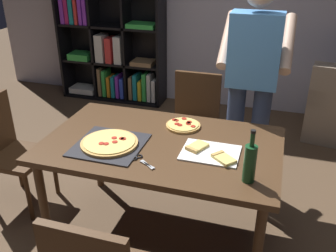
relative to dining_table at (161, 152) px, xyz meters
The scene contains 11 objects.
ground_plane 0.68m from the dining_table, ahead, with size 12.00×12.00×0.00m, color brown.
dining_table is the anchor object (origin of this frame).
chair_far_side 0.98m from the dining_table, 90.00° to the left, with size 0.42×0.42×0.90m.
chair_left_end 1.28m from the dining_table, behind, with size 0.42×0.42×0.90m.
bookshelf 2.79m from the dining_table, 121.20° to the left, with size 1.40×0.35×1.95m.
person_serving_pizza 0.95m from the dining_table, 56.36° to the left, with size 0.55×0.54×1.75m.
pepperoni_pizza_on_tray 0.35m from the dining_table, 155.26° to the right, with size 0.43×0.43×0.04m.
pizza_slices_on_towel 0.35m from the dining_table, ahead, with size 0.36×0.29×0.03m.
wine_bottle 0.69m from the dining_table, 25.31° to the right, with size 0.07×0.07×0.32m.
kitchen_scissors 0.28m from the dining_table, 100.76° to the right, with size 0.19×0.15×0.01m.
second_pizza_plain 0.29m from the dining_table, 73.73° to the left, with size 0.25×0.25×0.03m.
Camera 1 is at (0.69, -2.09, 1.95)m, focal length 40.37 mm.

